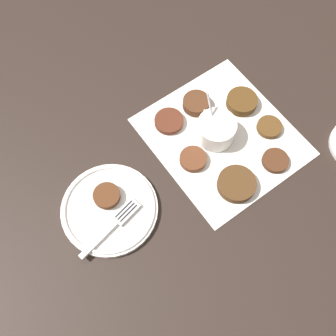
% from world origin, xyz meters
% --- Properties ---
extents(ground_plane, '(4.00, 4.00, 0.00)m').
position_xyz_m(ground_plane, '(0.00, 0.00, 0.00)').
color(ground_plane, black).
extents(napkin, '(0.35, 0.33, 0.00)m').
position_xyz_m(napkin, '(0.02, 0.03, 0.00)').
color(napkin, silver).
rests_on(napkin, ground_plane).
extents(sauce_bowl, '(0.10, 0.09, 0.10)m').
position_xyz_m(sauce_bowl, '(0.03, 0.04, 0.03)').
color(sauce_bowl, white).
rests_on(sauce_bowl, napkin).
extents(fritter_0, '(0.07, 0.07, 0.01)m').
position_xyz_m(fritter_0, '(0.11, 0.11, 0.01)').
color(fritter_0, '#502619').
rests_on(fritter_0, napkin).
extents(fritter_1, '(0.09, 0.09, 0.02)m').
position_xyz_m(fritter_1, '(-0.10, 0.08, 0.01)').
color(fritter_1, '#492F18').
rests_on(fritter_1, napkin).
extents(fritter_2, '(0.07, 0.07, 0.02)m').
position_xyz_m(fritter_2, '(0.06, -0.06, 0.01)').
color(fritter_2, '#4D3215').
rests_on(fritter_2, napkin).
extents(fritter_3, '(0.06, 0.06, 0.02)m').
position_xyz_m(fritter_3, '(-0.00, 0.12, 0.01)').
color(fritter_3, brown).
rests_on(fritter_3, napkin).
extents(fritter_4, '(0.06, 0.06, 0.01)m').
position_xyz_m(fritter_4, '(-0.10, -0.04, 0.01)').
color(fritter_4, '#482817').
rests_on(fritter_4, napkin).
extents(fritter_5, '(0.06, 0.06, 0.01)m').
position_xyz_m(fritter_5, '(-0.03, -0.08, 0.01)').
color(fritter_5, '#523519').
rests_on(fritter_5, napkin).
extents(fritter_6, '(0.07, 0.07, 0.02)m').
position_xyz_m(fritter_6, '(0.12, 0.03, 0.01)').
color(fritter_6, '#4C2C19').
rests_on(fritter_6, napkin).
extents(serving_plate, '(0.21, 0.21, 0.02)m').
position_xyz_m(serving_plate, '(0.00, 0.34, 0.01)').
color(serving_plate, white).
rests_on(serving_plate, ground_plane).
extents(fritter_on_plate, '(0.06, 0.06, 0.01)m').
position_xyz_m(fritter_on_plate, '(0.02, 0.33, 0.03)').
color(fritter_on_plate, '#512D19').
rests_on(fritter_on_plate, serving_plate).
extents(fork, '(0.06, 0.16, 0.00)m').
position_xyz_m(fork, '(-0.04, 0.34, 0.02)').
color(fork, silver).
rests_on(fork, serving_plate).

